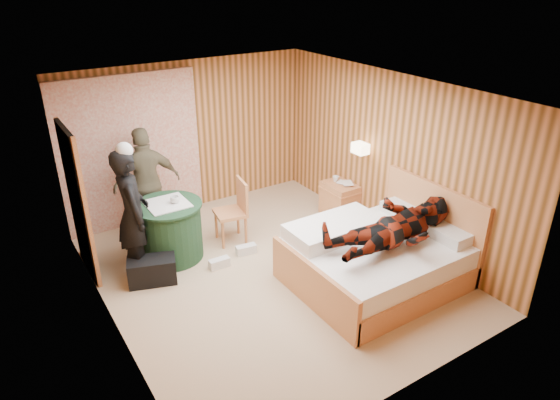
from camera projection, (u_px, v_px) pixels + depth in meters
floor at (269, 272)px, 6.87m from camera, size 4.20×5.00×0.01m
ceiling at (267, 91)px, 5.80m from camera, size 4.20×5.00×0.01m
wall_back at (189, 137)px, 8.23m from camera, size 4.20×0.02×2.50m
wall_left at (100, 232)px, 5.31m from camera, size 0.02×5.00×2.50m
wall_right at (390, 158)px, 7.36m from camera, size 0.02×5.00×2.50m
curtain at (131, 152)px, 7.71m from camera, size 2.20×0.08×2.40m
doorway at (78, 203)px, 6.49m from camera, size 0.06×0.90×2.05m
wall_lamp at (361, 148)px, 7.59m from camera, size 0.26×0.24×0.16m
bed at (378, 257)px, 6.57m from camera, size 2.17×1.71×1.18m
nightstand at (340, 199)px, 8.28m from camera, size 0.44×0.60×0.58m
round_table at (170, 230)px, 7.05m from camera, size 0.96×0.96×0.85m
chair_far at (151, 204)px, 7.58m from camera, size 0.42×0.42×0.93m
chair_near at (235, 206)px, 7.44m from camera, size 0.51×0.51×0.97m
duffel_bag at (152, 270)px, 6.58m from camera, size 0.69×0.51×0.35m
sneaker_left at (246, 249)px, 7.28m from camera, size 0.31×0.16×0.13m
sneaker_right at (219, 263)px, 6.95m from camera, size 0.30×0.13×0.13m
woman_standing at (133, 214)px, 6.49m from camera, size 0.52×0.71×1.79m
man_at_table at (147, 183)px, 7.48m from camera, size 1.03×0.47×1.72m
man_on_bed at (397, 218)px, 6.12m from camera, size 0.86×0.67×1.77m
book_lower at (342, 184)px, 8.12m from camera, size 0.25×0.28×0.02m
book_upper at (342, 183)px, 8.11m from camera, size 0.25×0.27×0.02m
cup_nightstand at (336, 179)px, 8.24m from camera, size 0.12×0.12×0.09m
cup_table at (175, 200)px, 6.86m from camera, size 0.14×0.14×0.10m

